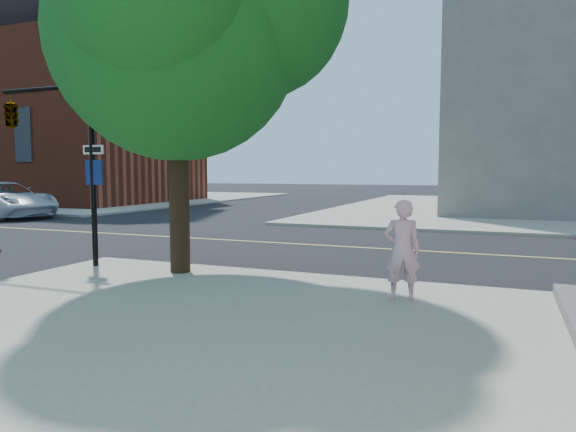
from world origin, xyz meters
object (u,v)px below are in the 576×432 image
at_px(man_on_phone, 402,250).
at_px(street_tree, 182,5).
at_px(car_a, 2,200).
at_px(signal_pole, 23,116).

bearing_deg(man_on_phone, street_tree, -23.26).
relative_size(man_on_phone, car_a, 0.27).
xyz_separation_m(signal_pole, car_a, (-11.16, 8.55, -2.54)).
bearing_deg(street_tree, car_a, 151.11).
bearing_deg(signal_pole, man_on_phone, 1.65).
height_order(man_on_phone, signal_pole, signal_pole).
xyz_separation_m(man_on_phone, signal_pole, (-8.48, 0.51, 2.45)).
bearing_deg(signal_pole, street_tree, 6.85).
relative_size(signal_pole, car_a, 0.67).
relative_size(man_on_phone, street_tree, 0.20).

